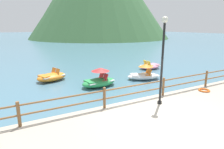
{
  "coord_description": "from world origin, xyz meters",
  "views": [
    {
      "loc": [
        -5.15,
        -5.57,
        3.92
      ],
      "look_at": [
        0.53,
        5.0,
        0.9
      ],
      "focal_mm": 30.86,
      "sensor_mm": 36.0,
      "label": 1
    }
  ],
  "objects": [
    {
      "name": "lamp_post",
      "position": [
        0.79,
        0.78,
        2.78
      ],
      "size": [
        0.28,
        0.28,
        3.93
      ],
      "color": "black",
      "rests_on": "promenade_dock"
    },
    {
      "name": "pedal_boat_1",
      "position": [
        6.44,
        8.41,
        0.25
      ],
      "size": [
        2.14,
        1.34,
        0.81
      ],
      "color": "pink",
      "rests_on": "ground"
    },
    {
      "name": "ground_plane",
      "position": [
        0.0,
        40.0,
        0.0
      ],
      "size": [
        200.0,
        200.0,
        0.0
      ],
      "primitive_type": "plane",
      "color": "#477084"
    },
    {
      "name": "life_ring",
      "position": [
        4.23,
        0.98,
        0.45
      ],
      "size": [
        0.61,
        0.61,
        0.09
      ],
      "primitive_type": "torus",
      "color": "orange",
      "rests_on": "promenade_dock"
    },
    {
      "name": "pedal_boat_0",
      "position": [
        3.65,
        5.7,
        0.37
      ],
      "size": [
        2.75,
        1.91,
        1.19
      ],
      "color": "white",
      "rests_on": "ground"
    },
    {
      "name": "dock_railing",
      "position": [
        -0.0,
        1.55,
        0.97
      ],
      "size": [
        23.92,
        0.12,
        0.95
      ],
      "color": "brown",
      "rests_on": "promenade_dock"
    },
    {
      "name": "pedal_boat_3",
      "position": [
        -2.59,
        8.59,
        0.3
      ],
      "size": [
        2.54,
        1.99,
        0.9
      ],
      "color": "orange",
      "rests_on": "ground"
    },
    {
      "name": "promenade_dock",
      "position": [
        0.0,
        -2.2,
        0.2
      ],
      "size": [
        28.0,
        8.0,
        0.4
      ],
      "primitive_type": "cube",
      "color": "#A39989",
      "rests_on": "ground"
    },
    {
      "name": "pedal_boat_2",
      "position": [
        -0.07,
        5.7,
        0.41
      ],
      "size": [
        2.55,
        1.54,
        1.25
      ],
      "color": "green",
      "rests_on": "ground"
    }
  ]
}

